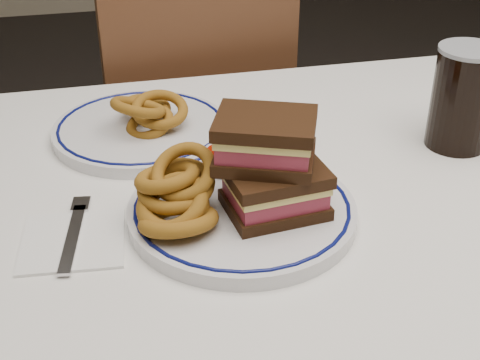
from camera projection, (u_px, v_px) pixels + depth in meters
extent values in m
cube|color=silver|center=(360.00, 186.00, 0.97)|extent=(1.26, 0.86, 0.03)
cylinder|color=#4E2D19|center=(27.00, 293.00, 1.34)|extent=(0.06, 0.06, 0.71)
cube|color=silver|center=(277.00, 115.00, 1.37)|extent=(1.26, 0.01, 0.17)
cube|color=#4E2D19|center=(185.00, 156.00, 1.70)|extent=(0.46, 0.46, 0.04)
cylinder|color=#4E2D19|center=(229.00, 184.00, 2.00)|extent=(0.04, 0.04, 0.40)
cylinder|color=#4E2D19|center=(274.00, 251.00, 1.72)|extent=(0.04, 0.04, 0.40)
cylinder|color=#4E2D19|center=(111.00, 206.00, 1.90)|extent=(0.04, 0.04, 0.40)
cylinder|color=#4E2D19|center=(138.00, 281.00, 1.61)|extent=(0.04, 0.04, 0.40)
cube|color=#4E2D19|center=(204.00, 94.00, 1.42)|extent=(0.41, 0.08, 0.45)
cylinder|color=silver|center=(242.00, 212.00, 0.86)|extent=(0.30, 0.30, 0.02)
torus|color=#0B1153|center=(242.00, 205.00, 0.86)|extent=(0.28, 0.28, 0.01)
cube|color=black|center=(275.00, 205.00, 0.85)|extent=(0.13, 0.11, 0.02)
cube|color=#A22F4A|center=(275.00, 193.00, 0.84)|extent=(0.12, 0.10, 0.02)
cube|color=#EBD469|center=(275.00, 182.00, 0.83)|extent=(0.12, 0.10, 0.01)
cube|color=black|center=(276.00, 173.00, 0.82)|extent=(0.13, 0.11, 0.02)
cube|color=black|center=(265.00, 157.00, 0.82)|extent=(0.15, 0.13, 0.02)
cube|color=#A22F4A|center=(265.00, 144.00, 0.82)|extent=(0.14, 0.12, 0.02)
cube|color=#EBD469|center=(265.00, 133.00, 0.81)|extent=(0.14, 0.13, 0.01)
cube|color=black|center=(266.00, 123.00, 0.80)|extent=(0.15, 0.13, 0.02)
torus|color=brown|center=(178.00, 221.00, 0.81)|extent=(0.10, 0.10, 0.05)
torus|color=brown|center=(173.00, 207.00, 0.82)|extent=(0.09, 0.09, 0.06)
torus|color=brown|center=(173.00, 203.00, 0.81)|extent=(0.10, 0.09, 0.07)
torus|color=brown|center=(176.00, 185.00, 0.83)|extent=(0.10, 0.10, 0.05)
torus|color=brown|center=(167.00, 177.00, 0.82)|extent=(0.09, 0.09, 0.05)
torus|color=brown|center=(184.00, 172.00, 0.82)|extent=(0.10, 0.08, 0.08)
cylinder|color=silver|center=(223.00, 160.00, 0.93)|extent=(0.05, 0.05, 0.03)
cylinder|color=#861202|center=(223.00, 153.00, 0.92)|extent=(0.04, 0.04, 0.01)
cylinder|color=black|center=(462.00, 99.00, 1.01)|extent=(0.09, 0.09, 0.15)
cylinder|color=gray|center=(472.00, 50.00, 0.97)|extent=(0.10, 0.10, 0.01)
cylinder|color=silver|center=(141.00, 130.00, 1.07)|extent=(0.28, 0.28, 0.02)
torus|color=#0B1153|center=(141.00, 125.00, 1.06)|extent=(0.26, 0.26, 0.01)
torus|color=brown|center=(150.00, 124.00, 1.05)|extent=(0.08, 0.08, 0.05)
torus|color=brown|center=(146.00, 107.00, 1.08)|extent=(0.08, 0.08, 0.03)
torus|color=brown|center=(160.00, 109.00, 1.04)|extent=(0.09, 0.09, 0.04)
torus|color=brown|center=(138.00, 107.00, 1.03)|extent=(0.09, 0.09, 0.06)
cube|color=white|center=(73.00, 241.00, 0.82)|extent=(0.14, 0.14, 0.00)
cube|color=#B9B9BE|center=(73.00, 238.00, 0.82)|extent=(0.04, 0.14, 0.00)
cube|color=#B9B9BE|center=(81.00, 204.00, 0.89)|extent=(0.03, 0.04, 0.00)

